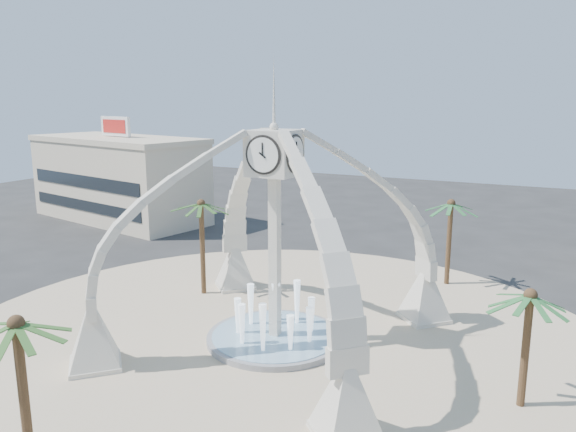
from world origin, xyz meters
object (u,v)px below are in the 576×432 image
at_px(palm_north, 451,205).
at_px(palm_south, 16,326).
at_px(fountain, 275,337).
at_px(palm_east, 530,297).
at_px(palm_west, 201,205).
at_px(clock_tower, 275,234).

height_order(palm_north, palm_south, palm_north).
relative_size(fountain, palm_east, 1.30).
bearing_deg(palm_south, fountain, 78.33).
relative_size(palm_east, palm_west, 0.83).
relative_size(palm_east, palm_north, 0.87).
xyz_separation_m(clock_tower, palm_west, (-8.44, 4.91, 0.09)).
relative_size(fountain, palm_west, 1.08).
distance_m(fountain, palm_east, 14.44).
distance_m(clock_tower, palm_south, 14.78).
bearing_deg(palm_west, palm_north, 33.01).
bearing_deg(palm_west, palm_south, -74.28).
distance_m(fountain, palm_south, 15.80).
bearing_deg(palm_south, palm_north, 71.25).
height_order(clock_tower, palm_north, clock_tower).
bearing_deg(palm_south, palm_east, 38.85).
distance_m(clock_tower, palm_west, 9.77).
height_order(fountain, palm_east, palm_east).
height_order(clock_tower, fountain, clock_tower).
distance_m(fountain, palm_west, 11.62).
bearing_deg(fountain, palm_south, -101.67).
bearing_deg(clock_tower, fountain, 90.00).
height_order(fountain, palm_west, palm_west).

